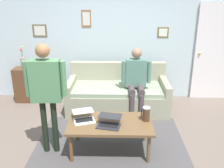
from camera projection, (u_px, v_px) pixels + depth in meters
The scene contains 13 objects.
ground_plane at pixel (111, 152), 3.71m from camera, with size 7.68×7.68×0.00m, color #6F5F55.
area_rug at pixel (110, 154), 3.65m from camera, with size 2.30×2.27×0.01m, color #4C4848.
back_wall at pixel (114, 36), 5.31m from camera, with size 7.04×0.11×2.70m.
interior_door at pixel (214, 53), 5.29m from camera, with size 0.82×0.09×2.05m.
couch at pixel (118, 94), 5.01m from camera, with size 1.96×0.93×0.88m.
coffee_table at pixel (110, 125), 3.60m from camera, with size 1.21×0.68×0.47m.
laptop_left at pixel (109, 122), 3.49m from camera, with size 0.38×0.37×0.12m.
laptop_center at pixel (84, 117), 3.63m from camera, with size 0.38×0.40×0.13m.
french_press at pixel (146, 114), 3.60m from camera, with size 0.13×0.11×0.24m.
side_shelf at pixel (26, 85), 5.35m from camera, with size 0.42×0.32×0.74m.
flower_vase at pixel (23, 61), 5.17m from camera, with size 0.08×0.09×0.46m.
person_standing at pixel (46, 86), 3.38m from camera, with size 0.57×0.19×1.61m.
person_seated at pixel (136, 78), 4.64m from camera, with size 0.55×0.51×1.28m.
Camera 1 is at (-0.08, 3.13, 2.22)m, focal length 39.98 mm.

